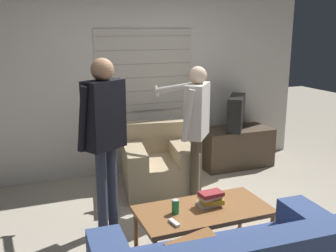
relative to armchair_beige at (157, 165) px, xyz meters
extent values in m
plane|color=#B2A893|center=(-0.04, -1.24, -0.32)|extent=(16.00, 16.00, 0.00)
cube|color=silver|center=(-0.04, 0.79, 0.96)|extent=(5.20, 0.06, 2.55)
cube|color=beige|center=(0.10, 0.75, 1.12)|extent=(1.40, 0.02, 1.12)
cube|color=gray|center=(0.10, 0.74, 0.65)|extent=(1.37, 0.00, 0.01)
cube|color=gray|center=(0.10, 0.74, 0.84)|extent=(1.37, 0.00, 0.01)
cube|color=gray|center=(0.10, 0.74, 1.02)|extent=(1.37, 0.00, 0.01)
cube|color=gray|center=(0.10, 0.74, 1.21)|extent=(1.37, 0.00, 0.01)
cube|color=gray|center=(0.10, 0.74, 1.40)|extent=(1.37, 0.00, 0.01)
cube|color=gray|center=(0.10, 0.74, 1.59)|extent=(1.37, 0.00, 0.01)
cube|color=#384C7F|center=(0.40, -2.49, 0.24)|extent=(0.28, 0.94, 0.20)
cube|color=tan|center=(-0.01, -0.05, -0.11)|extent=(0.99, 1.04, 0.41)
cube|color=tan|center=(0.05, 0.30, 0.30)|extent=(0.86, 0.34, 0.40)
cube|color=tan|center=(0.29, -0.10, 0.19)|extent=(0.40, 0.93, 0.18)
cube|color=tan|center=(-0.31, 0.00, 0.19)|extent=(0.40, 0.93, 0.18)
cube|color=brown|center=(-0.13, -1.55, 0.10)|extent=(1.20, 0.60, 0.04)
cylinder|color=brown|center=(-0.69, -1.29, -0.12)|extent=(0.04, 0.04, 0.39)
cylinder|color=brown|center=(0.43, -1.29, -0.12)|extent=(0.04, 0.04, 0.39)
cylinder|color=brown|center=(0.43, -1.81, -0.12)|extent=(0.04, 0.04, 0.39)
cube|color=#4C3D2D|center=(1.38, 0.40, -0.03)|extent=(1.07, 0.54, 0.57)
cube|color=black|center=(1.38, 0.40, 0.49)|extent=(0.56, 0.65, 0.49)
cube|color=#3D4738|center=(1.29, 0.46, 0.49)|extent=(0.35, 0.46, 0.40)
cylinder|color=#33384C|center=(-0.90, -0.88, 0.12)|extent=(0.10, 0.10, 0.88)
cylinder|color=#33384C|center=(-0.78, -0.81, 0.12)|extent=(0.10, 0.10, 0.88)
cube|color=black|center=(-0.84, -0.84, 0.89)|extent=(0.44, 0.37, 0.66)
sphere|color=#A87A56|center=(-0.84, -0.84, 1.32)|extent=(0.22, 0.22, 0.22)
cylinder|color=black|center=(-1.05, -0.91, 0.88)|extent=(0.14, 0.18, 0.63)
cylinder|color=black|center=(-0.79, -0.50, 1.03)|extent=(0.35, 0.54, 0.37)
cube|color=white|center=(-0.92, -0.26, 0.88)|extent=(0.08, 0.09, 0.12)
cylinder|color=#4C4233|center=(0.23, -0.61, 0.09)|extent=(0.10, 0.10, 0.81)
cylinder|color=#4C4233|center=(0.33, -0.49, 0.09)|extent=(0.10, 0.10, 0.81)
cube|color=beige|center=(0.28, -0.55, 0.79)|extent=(0.43, 0.47, 0.60)
sphere|color=beige|center=(0.28, -0.55, 1.18)|extent=(0.20, 0.20, 0.20)
cylinder|color=beige|center=(0.09, -0.71, 0.78)|extent=(0.16, 0.15, 0.58)
cylinder|color=beige|center=(0.21, -0.19, 1.01)|extent=(0.49, 0.42, 0.18)
cube|color=white|center=(-0.01, -0.01, 0.95)|extent=(0.06, 0.06, 0.13)
cube|color=beige|center=(-0.05, -1.51, 0.13)|extent=(0.20, 0.14, 0.03)
cube|color=gold|center=(-0.03, -1.52, 0.17)|extent=(0.22, 0.17, 0.04)
cube|color=beige|center=(-0.05, -1.52, 0.20)|extent=(0.20, 0.14, 0.03)
cube|color=maroon|center=(-0.05, -1.53, 0.24)|extent=(0.22, 0.14, 0.04)
cylinder|color=#238E47|center=(-0.40, -1.54, 0.18)|extent=(0.07, 0.07, 0.12)
cylinder|color=silver|center=(-0.40, -1.54, 0.24)|extent=(0.06, 0.06, 0.00)
cube|color=white|center=(-0.48, -1.72, 0.13)|extent=(0.06, 0.13, 0.02)
camera|label=1|loc=(-1.61, -4.44, 1.69)|focal=42.00mm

